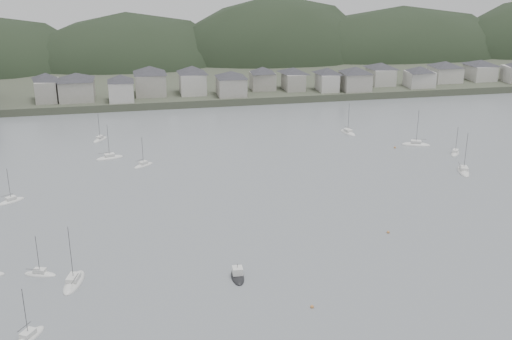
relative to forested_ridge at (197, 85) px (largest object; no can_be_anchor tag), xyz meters
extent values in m
cube|color=#383D2D|center=(-4.83, 25.60, 12.78)|extent=(900.00, 250.00, 3.00)
ellipsoid|color=black|center=(-37.13, 3.46, 1.32)|extent=(132.08, 90.41, 79.74)
ellipsoid|color=black|center=(45.82, 3.53, -1.39)|extent=(133.88, 88.37, 101.41)
ellipsoid|color=black|center=(121.12, -1.49, 0.97)|extent=(165.81, 81.78, 82.55)
cube|color=gray|center=(-69.83, -87.44, 18.58)|extent=(8.34, 12.91, 8.59)
pyramid|color=#28292D|center=(-69.83, -87.44, 24.37)|extent=(15.78, 15.78, 3.01)
cube|color=gray|center=(-58.15, -88.08, 18.46)|extent=(13.68, 13.35, 8.36)
pyramid|color=#28292D|center=(-58.15, -88.08, 24.11)|extent=(20.07, 20.07, 2.93)
cube|color=#B2AFA7|center=(-40.41, -93.38, 18.32)|extent=(9.78, 10.20, 8.08)
pyramid|color=#28292D|center=(-40.41, -93.38, 23.78)|extent=(14.83, 14.83, 2.83)
cube|color=gray|center=(-28.35, -83.75, 18.83)|extent=(12.59, 13.33, 9.09)
pyramid|color=#28292D|center=(-28.35, -83.75, 24.97)|extent=(19.24, 19.24, 3.18)
cube|color=#B2AFA7|center=(-10.58, -85.30, 18.72)|extent=(10.74, 12.17, 8.87)
pyramid|color=#28292D|center=(-10.58, -85.30, 24.70)|extent=(17.01, 17.01, 3.10)
cube|color=gray|center=(5.09, -91.87, 18.13)|extent=(11.63, 12.09, 7.69)
pyramid|color=#28292D|center=(5.09, -91.87, 23.32)|extent=(17.61, 17.61, 2.69)
cube|color=gray|center=(20.42, -83.21, 18.00)|extent=(10.37, 9.35, 7.44)
pyramid|color=#28292D|center=(20.42, -83.21, 23.03)|extent=(14.65, 14.65, 2.60)
cube|color=gray|center=(33.79, -85.61, 17.90)|extent=(8.24, 12.20, 7.22)
pyramid|color=#28292D|center=(33.79, -85.61, 22.77)|extent=(15.17, 15.17, 2.53)
cube|color=#B2AFA7|center=(47.66, -90.85, 18.02)|extent=(8.06, 10.91, 7.46)
pyramid|color=#28292D|center=(47.66, -90.85, 23.05)|extent=(14.08, 14.08, 2.61)
cube|color=gray|center=(59.98, -92.34, 18.12)|extent=(11.73, 11.78, 7.66)
pyramid|color=#28292D|center=(59.98, -92.34, 23.29)|extent=(17.46, 17.46, 2.68)
cube|color=#B2AFA7|center=(75.80, -82.49, 17.95)|extent=(10.19, 13.02, 7.33)
pyramid|color=#28292D|center=(75.80, -82.49, 22.90)|extent=(17.23, 17.23, 2.57)
cube|color=#B2AFA7|center=(90.71, -91.34, 17.72)|extent=(11.70, 9.81, 6.88)
pyramid|color=#28292D|center=(90.71, -91.34, 22.36)|extent=(15.97, 15.97, 2.41)
cube|color=#B2AFA7|center=(107.57, -82.49, 17.78)|extent=(12.83, 12.48, 7.00)
pyramid|color=#28292D|center=(107.57, -82.49, 22.51)|extent=(18.79, 18.79, 2.45)
cube|color=#B2AFA7|center=(125.90, -81.98, 17.77)|extent=(11.07, 13.50, 6.97)
pyramid|color=#28292D|center=(125.90, -81.98, 22.47)|extent=(18.25, 18.25, 2.44)
ellipsoid|color=silver|center=(38.01, -146.51, 11.33)|extent=(4.75, 8.96, 1.71)
cube|color=silver|center=(38.01, -146.51, 12.49)|extent=(2.56, 3.36, 0.70)
cylinder|color=#3F3F42|center=(38.01, -146.51, 16.83)|extent=(0.12, 0.12, 10.68)
cylinder|color=#3F3F42|center=(38.39, -145.01, 13.04)|extent=(1.04, 3.75, 0.10)
ellipsoid|color=silver|center=(-49.43, -235.42, 11.33)|extent=(5.28, 10.03, 1.91)
cube|color=silver|center=(-49.43, -235.42, 12.59)|extent=(2.85, 3.76, 0.70)
cylinder|color=#3F3F42|center=(-49.43, -235.42, 17.47)|extent=(0.12, 0.12, 11.97)
cylinder|color=#3F3F42|center=(-49.02, -237.09, 13.14)|extent=(1.14, 4.20, 0.10)
ellipsoid|color=silver|center=(57.76, -191.65, 11.33)|extent=(5.78, 9.86, 1.88)
cube|color=silver|center=(57.76, -191.65, 12.57)|extent=(2.99, 3.77, 0.70)
cylinder|color=#3F3F42|center=(57.76, -191.65, 17.36)|extent=(0.12, 0.12, 11.74)
cylinder|color=#3F3F42|center=(57.24, -190.05, 13.12)|extent=(1.41, 4.05, 0.10)
ellipsoid|color=silver|center=(-44.23, -158.47, 11.33)|extent=(8.98, 5.01, 1.71)
cube|color=silver|center=(-44.23, -158.47, 12.49)|extent=(3.40, 2.64, 0.70)
cylinder|color=#3F3F42|center=(-44.23, -158.47, 16.83)|extent=(0.12, 0.12, 10.70)
cylinder|color=#3F3F42|center=(-45.71, -158.04, 13.04)|extent=(3.73, 1.17, 0.10)
ellipsoid|color=silver|center=(-34.07, -167.58, 11.33)|extent=(6.83, 6.06, 1.39)
cube|color=silver|center=(-34.07, -167.58, 12.33)|extent=(2.86, 2.71, 0.70)
cylinder|color=#3F3F42|center=(-34.07, -167.58, 15.83)|extent=(0.12, 0.12, 8.69)
cylinder|color=#3F3F42|center=(-35.05, -166.81, 12.88)|extent=(2.51, 2.02, 0.10)
ellipsoid|color=silver|center=(-56.33, -230.68, 11.33)|extent=(7.03, 4.19, 1.34)
cube|color=silver|center=(-56.33, -230.68, 12.30)|extent=(2.69, 2.15, 0.70)
cylinder|color=#3F3F42|center=(-56.33, -230.68, 15.67)|extent=(0.12, 0.12, 8.37)
cylinder|color=#3F3F42|center=(-57.47, -231.07, 12.85)|extent=(2.89, 1.06, 0.10)
ellipsoid|color=silver|center=(-68.42, -189.42, 11.33)|extent=(7.06, 6.10, 1.42)
cube|color=silver|center=(-68.42, -189.42, 12.35)|extent=(2.93, 2.75, 0.70)
cylinder|color=#3F3F42|center=(-68.42, -189.42, 15.94)|extent=(0.12, 0.12, 8.90)
cylinder|color=#3F3F42|center=(-69.45, -188.65, 12.90)|extent=(2.62, 2.01, 0.10)
ellipsoid|color=silver|center=(-55.53, -252.78, 11.33)|extent=(5.95, 7.56, 1.49)
cube|color=silver|center=(-55.53, -252.78, 12.38)|extent=(2.76, 3.07, 0.70)
cylinder|color=#3F3F42|center=(-55.53, -252.78, 16.13)|extent=(0.12, 0.12, 9.29)
cylinder|color=#3F3F42|center=(-56.24, -251.65, 12.93)|extent=(1.85, 2.89, 0.10)
ellipsoid|color=silver|center=(55.53, -164.41, 11.33)|extent=(9.82, 6.19, 1.87)
cube|color=silver|center=(55.53, -164.41, 12.57)|extent=(3.80, 3.11, 0.70)
cylinder|color=#3F3F42|center=(55.53, -164.41, 17.34)|extent=(0.12, 0.12, 11.71)
cylinder|color=#3F3F42|center=(57.11, -163.79, 13.12)|extent=(3.96, 1.62, 0.10)
ellipsoid|color=silver|center=(63.84, -175.40, 11.33)|extent=(6.04, 6.87, 1.39)
cube|color=silver|center=(63.84, -175.40, 12.33)|extent=(2.71, 2.87, 0.70)
cylinder|color=#3F3F42|center=(63.84, -175.40, 15.84)|extent=(0.12, 0.12, 8.71)
cylinder|color=#3F3F42|center=(63.07, -174.41, 12.88)|extent=(2.00, 2.54, 0.10)
ellipsoid|color=silver|center=(-47.85, -137.59, 11.33)|extent=(5.81, 7.43, 1.46)
cube|color=silver|center=(-47.85, -137.59, 12.36)|extent=(2.71, 3.02, 0.70)
cylinder|color=#3F3F42|center=(-47.85, -137.59, 16.04)|extent=(0.12, 0.12, 9.12)
cylinder|color=#3F3F42|center=(-47.16, -138.71, 12.91)|extent=(1.81, 2.85, 0.10)
ellipsoid|color=black|center=(-17.62, -239.41, 11.33)|extent=(2.91, 7.24, 1.57)
cube|color=silver|center=(-17.62, -239.41, 12.77)|extent=(2.10, 2.23, 1.40)
cylinder|color=#3F3F42|center=(-17.62, -239.41, 13.67)|extent=(0.10, 0.10, 1.20)
sphere|color=#B2743B|center=(19.88, -226.11, 11.43)|extent=(0.70, 0.70, 0.70)
sphere|color=#B2743B|center=(-6.17, -253.01, 11.43)|extent=(0.70, 0.70, 0.70)
sphere|color=#B2743B|center=(47.44, -165.87, 11.43)|extent=(0.70, 0.70, 0.70)
camera|label=1|loc=(-35.46, -346.97, 73.04)|focal=43.50mm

